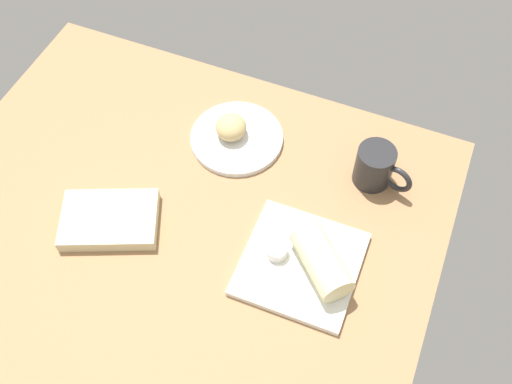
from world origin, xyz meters
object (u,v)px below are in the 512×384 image
Objects in this scene: coffee_mug at (376,167)px; sauce_cup at (276,252)px; scone_pastry at (231,127)px; breakfast_wrap at (321,263)px; book_stack at (110,220)px; round_plate at (237,138)px; square_plate at (300,265)px.

sauce_cup is at bearing -115.78° from coffee_mug.
scone_pastry is 32.94cm from sauce_cup.
scone_pastry is 39.48cm from breakfast_wrap.
book_stack is at bearing -38.99° from breakfast_wrap.
round_plate is 0.91× the size of book_stack.
square_plate is 1.74× the size of coffee_mug.
square_plate is at bearing -106.06° from coffee_mug.
breakfast_wrap is at bearing -97.48° from coffee_mug.
square_plate is 27.86cm from coffee_mug.
scone_pastry is 34.19cm from book_stack.
book_stack is (-14.44, -30.89, -2.47)cm from scone_pastry.
breakfast_wrap is at bearing 0.42° from sauce_cup.
coffee_mug is at bearing 73.94° from square_plate.
breakfast_wrap is at bearing 7.05° from book_stack.
square_plate is at bearing 7.72° from book_stack.
square_plate is at bearing -45.70° from round_plate.
round_plate is 1.46× the size of breakfast_wrap.
round_plate is 1.62× the size of coffee_mug.
book_stack is 57.89cm from coffee_mug.
scone_pastry is at bearing 64.94° from book_stack.
scone_pastry is at bearing 177.74° from round_plate.
coffee_mug is (32.36, 1.13, 4.20)cm from round_plate.
scone_pastry reaches higher than book_stack.
sauce_cup is (20.90, -25.44, -1.01)cm from scone_pastry.
sauce_cup is 9.55cm from breakfast_wrap.
scone_pastry is 0.31× the size of book_stack.
coffee_mug is (3.47, 26.45, -0.15)cm from breakfast_wrap.
scone_pastry is 0.32× the size of square_plate.
round_plate is 3.58cm from scone_pastry.
round_plate is 32.65cm from coffee_mug.
sauce_cup is 0.31× the size of breakfast_wrap.
sauce_cup reaches higher than round_plate.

